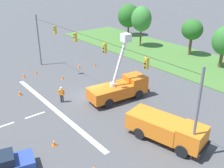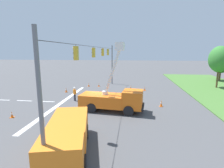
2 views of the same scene
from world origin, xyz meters
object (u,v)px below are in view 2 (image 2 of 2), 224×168
traffic_cone_near_bucket (145,89)px  traffic_cone_lane_edge_a (99,85)px  tree_far_west (221,62)px  traffic_cone_far_left (131,87)px  traffic_cone_mid_right (106,90)px  tree_west (219,59)px  traffic_cone_foreground_left (66,90)px  traffic_cone_far_right (12,115)px  traffic_cone_lane_edge_b (89,85)px  utility_truck_support_near (67,135)px  road_worker (75,93)px  utility_truck_bucket_lift (114,98)px  traffic_cone_mid_left (161,104)px

traffic_cone_near_bucket → traffic_cone_lane_edge_a: 8.23m
tree_far_west → traffic_cone_far_left: 21.30m
traffic_cone_mid_right → traffic_cone_lane_edge_a: 4.24m
traffic_cone_near_bucket → tree_far_west: bearing=124.3°
tree_west → traffic_cone_far_left: (2.59, -14.39, -4.55)m
tree_far_west → traffic_cone_foreground_left: 31.37m
traffic_cone_mid_right → traffic_cone_far_right: size_ratio=0.97×
tree_west → traffic_cone_far_left: bearing=-79.8°
traffic_cone_foreground_left → traffic_cone_near_bucket: (-2.56, 11.95, -0.04)m
traffic_cone_near_bucket → traffic_cone_lane_edge_b: traffic_cone_near_bucket is taller
utility_truck_support_near → road_worker: bearing=-163.4°
utility_truck_support_near → traffic_cone_far_left: size_ratio=10.49×
traffic_cone_far_left → traffic_cone_lane_edge_a: bearing=-106.7°
traffic_cone_near_bucket → traffic_cone_mid_right: bearing=-77.3°
traffic_cone_lane_edge_a → utility_truck_bucket_lift: bearing=17.7°
road_worker → traffic_cone_mid_right: bearing=151.0°
tree_west → traffic_cone_mid_right: size_ratio=11.75×
traffic_cone_far_right → traffic_cone_near_bucket: bearing=134.9°
tree_west → tree_far_west: bearing=152.8°
tree_west → traffic_cone_far_left: tree_west is taller
traffic_cone_mid_right → traffic_cone_near_bucket: traffic_cone_near_bucket is taller
traffic_cone_foreground_left → traffic_cone_near_bucket: size_ratio=1.11×
traffic_cone_lane_edge_a → traffic_cone_far_right: size_ratio=0.95×
tree_west → traffic_cone_near_bucket: size_ratio=10.75×
utility_truck_support_near → traffic_cone_near_bucket: (-18.14, 5.77, -0.87)m
road_worker → traffic_cone_lane_edge_a: 9.50m
utility_truck_support_near → traffic_cone_lane_edge_b: bearing=-169.2°
traffic_cone_mid_right → traffic_cone_mid_left: bearing=47.8°
traffic_cone_lane_edge_b → traffic_cone_lane_edge_a: bearing=97.6°
utility_truck_support_near → traffic_cone_foreground_left: utility_truck_support_near is taller
traffic_cone_foreground_left → traffic_cone_mid_left: traffic_cone_foreground_left is taller
utility_truck_bucket_lift → utility_truck_support_near: 8.26m
traffic_cone_mid_right → traffic_cone_far_left: size_ratio=0.92×
utility_truck_support_near → traffic_cone_near_bucket: utility_truck_support_near is taller
traffic_cone_foreground_left → traffic_cone_lane_edge_a: size_ratio=1.23×
road_worker → traffic_cone_far_left: 10.36m
utility_truck_support_near → traffic_cone_lane_edge_a: bearing=-174.2°
road_worker → traffic_cone_lane_edge_a: road_worker is taller
traffic_cone_foreground_left → traffic_cone_mid_right: 6.05m
traffic_cone_lane_edge_a → tree_far_west: bearing=109.6°
utility_truck_bucket_lift → traffic_cone_near_bucket: utility_truck_bucket_lift is taller
utility_truck_support_near → road_worker: utility_truck_support_near is taller
tree_west → road_worker: size_ratio=3.96×
traffic_cone_mid_left → traffic_cone_lane_edge_a: 13.94m
road_worker → traffic_cone_foreground_left: (-4.37, -2.84, -0.64)m
road_worker → traffic_cone_mid_right: 6.41m
traffic_cone_foreground_left → traffic_cone_near_bucket: traffic_cone_foreground_left is taller
traffic_cone_near_bucket → utility_truck_support_near: bearing=-17.7°
traffic_cone_near_bucket → traffic_cone_foreground_left: bearing=-77.9°
traffic_cone_far_right → utility_truck_support_near: bearing=55.7°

